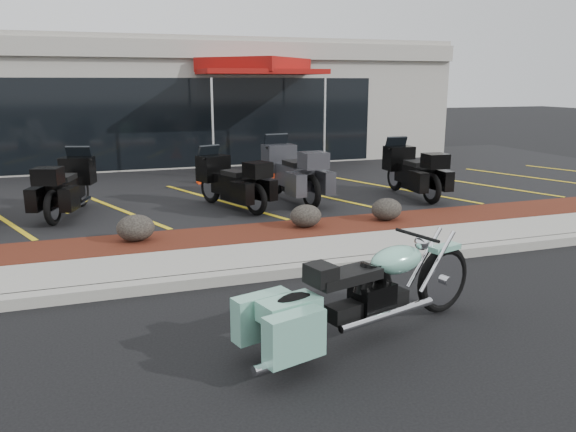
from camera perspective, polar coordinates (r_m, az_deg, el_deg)
name	(u,v)px	position (r m, az deg, el deg)	size (l,w,h in m)	color
ground	(312,298)	(7.26, 2.43, -8.35)	(90.00, 90.00, 0.00)	black
curb	(289,271)	(8.02, 0.11, -5.59)	(24.00, 0.25, 0.15)	gray
sidewalk	(274,257)	(8.65, -1.40, -4.15)	(24.00, 1.20, 0.15)	gray
mulch_bed	(254,236)	(9.76, -3.51, -2.09)	(24.00, 1.20, 0.16)	black
upper_lot	(199,184)	(14.91, -9.02, 3.21)	(26.00, 9.60, 0.15)	black
dealership_building	(166,101)	(20.90, -12.26, 11.32)	(18.00, 8.16, 4.00)	#A5A295
boulder_left	(136,228)	(9.47, -15.22, -1.17)	(0.61, 0.51, 0.43)	black
boulder_mid	(306,216)	(10.02, 1.82, 0.02)	(0.57, 0.48, 0.41)	black
boulder_right	(387,209)	(10.68, 9.99, 0.69)	(0.59, 0.49, 0.42)	black
hero_cruiser	(443,270)	(6.89, 15.50, -5.28)	(3.07, 0.78, 1.08)	#7FC6AE
touring_black_front	(80,177)	(12.39, -20.34, 3.78)	(2.18, 0.83, 1.27)	black
touring_black_mid	(210,174)	(12.10, -7.93, 4.23)	(2.15, 0.82, 1.25)	black
touring_grey	(276,164)	(12.92, -1.19, 5.29)	(2.41, 0.92, 1.40)	#323338
touring_black_rear	(396,164)	(13.61, 10.89, 5.24)	(2.22, 0.85, 1.29)	black
traffic_cone	(204,174)	(14.62, -8.55, 4.24)	(0.34, 0.34, 0.46)	#FC3608
popup_canopy	(254,68)	(17.14, -3.46, 14.74)	(3.89, 3.89, 3.21)	silver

